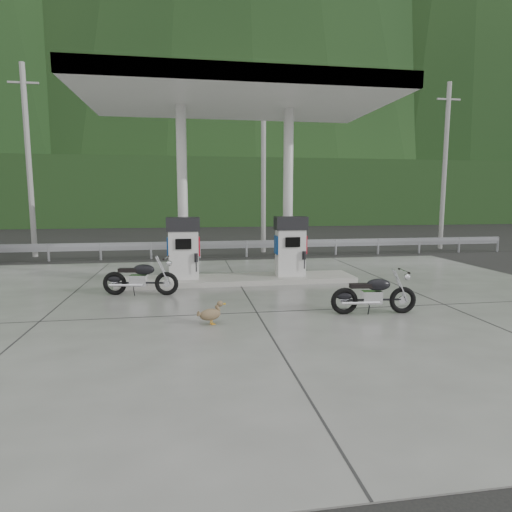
{
  "coord_description": "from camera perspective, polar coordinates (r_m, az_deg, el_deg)",
  "views": [
    {
      "loc": [
        -1.46,
        -10.05,
        2.53
      ],
      "look_at": [
        0.3,
        1.0,
        1.0
      ],
      "focal_mm": 30.0,
      "sensor_mm": 36.0,
      "label": 1
    }
  ],
  "objects": [
    {
      "name": "ground",
      "position": [
        10.46,
        -0.76,
        -6.21
      ],
      "size": [
        160.0,
        160.0,
        0.0
      ],
      "primitive_type": "plane",
      "color": "black",
      "rests_on": "ground"
    },
    {
      "name": "forecourt_apron",
      "position": [
        10.46,
        -0.76,
        -6.15
      ],
      "size": [
        18.0,
        14.0,
        0.02
      ],
      "primitive_type": "cube",
      "color": "slate",
      "rests_on": "ground"
    },
    {
      "name": "pump_island",
      "position": [
        12.86,
        -2.38,
        -3.13
      ],
      "size": [
        7.0,
        1.4,
        0.15
      ],
      "primitive_type": "cube",
      "color": "gray",
      "rests_on": "forecourt_apron"
    },
    {
      "name": "gas_pump_left",
      "position": [
        12.63,
        -9.63,
        1.04
      ],
      "size": [
        0.95,
        0.55,
        1.8
      ],
      "primitive_type": null,
      "color": "silver",
      "rests_on": "pump_island"
    },
    {
      "name": "gas_pump_right",
      "position": [
        13.0,
        4.62,
        1.31
      ],
      "size": [
        0.95,
        0.55,
        1.8
      ],
      "primitive_type": null,
      "color": "silver",
      "rests_on": "pump_island"
    },
    {
      "name": "canopy_column_left",
      "position": [
        12.95,
        -9.78,
        8.3
      ],
      "size": [
        0.3,
        0.3,
        5.0
      ],
      "primitive_type": "cylinder",
      "color": "silver",
      "rests_on": "pump_island"
    },
    {
      "name": "canopy_column_right",
      "position": [
        13.3,
        4.29,
        8.37
      ],
      "size": [
        0.3,
        0.3,
        5.0
      ],
      "primitive_type": "cylinder",
      "color": "silver",
      "rests_on": "pump_island"
    },
    {
      "name": "canopy_roof",
      "position": [
        12.95,
        -2.52,
        20.45
      ],
      "size": [
        8.5,
        5.0,
        0.4
      ],
      "primitive_type": "cube",
      "color": "white",
      "rests_on": "canopy_column_left"
    },
    {
      "name": "guardrail",
      "position": [
        18.2,
        -4.41,
        2.02
      ],
      "size": [
        26.0,
        0.16,
        1.42
      ],
      "primitive_type": null,
      "color": "#999BA0",
      "rests_on": "ground"
    },
    {
      "name": "road",
      "position": [
        21.74,
        -5.15,
        1.08
      ],
      "size": [
        60.0,
        7.0,
        0.01
      ],
      "primitive_type": "cube",
      "color": "black",
      "rests_on": "ground"
    },
    {
      "name": "utility_pole_a",
      "position": [
        20.66,
        -28.04,
        10.97
      ],
      "size": [
        0.22,
        0.22,
        8.0
      ],
      "primitive_type": "cylinder",
      "color": "gray",
      "rests_on": "ground"
    },
    {
      "name": "utility_pole_b",
      "position": [
        19.91,
        1.0,
        12.02
      ],
      "size": [
        0.22,
        0.22,
        8.0
      ],
      "primitive_type": "cylinder",
      "color": "gray",
      "rests_on": "ground"
    },
    {
      "name": "utility_pole_c",
      "position": [
        23.23,
        23.85,
        10.76
      ],
      "size": [
        0.22,
        0.22,
        8.0
      ],
      "primitive_type": "cylinder",
      "color": "gray",
      "rests_on": "ground"
    },
    {
      "name": "tree_band",
      "position": [
        40.08,
        -7.05,
        8.4
      ],
      "size": [
        80.0,
        6.0,
        6.0
      ],
      "primitive_type": "cube",
      "color": "black",
      "rests_on": "ground"
    },
    {
      "name": "forested_hills",
      "position": [
        70.11,
        -7.9,
        5.64
      ],
      "size": [
        100.0,
        40.0,
        140.0
      ],
      "primitive_type": null,
      "color": "black",
      "rests_on": "ground"
    },
    {
      "name": "motorcycle_left",
      "position": [
        11.48,
        -15.15,
        -2.9
      ],
      "size": [
        1.91,
        0.9,
        0.87
      ],
      "primitive_type": null,
      "rotation": [
        0.0,
        0.0,
        -0.18
      ],
      "color": "black",
      "rests_on": "forecourt_apron"
    },
    {
      "name": "motorcycle_right",
      "position": [
        9.66,
        15.44,
        -5.0
      ],
      "size": [
        1.8,
        0.71,
        0.83
      ],
      "primitive_type": null,
      "rotation": [
        0.0,
        0.0,
        -0.09
      ],
      "color": "black",
      "rests_on": "forecourt_apron"
    },
    {
      "name": "duck",
      "position": [
        8.63,
        -6.13,
        -7.8
      ],
      "size": [
        0.56,
        0.33,
        0.39
      ],
      "primitive_type": null,
      "rotation": [
        0.0,
        0.0,
        0.34
      ],
      "color": "brown",
      "rests_on": "forecourt_apron"
    }
  ]
}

